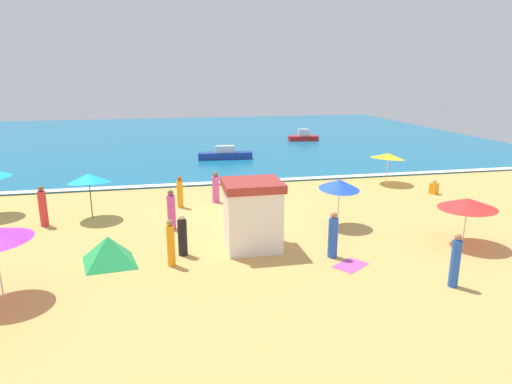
# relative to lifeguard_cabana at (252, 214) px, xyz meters

# --- Properties ---
(ground_plane) EXTENTS (60.00, 60.00, 0.00)m
(ground_plane) POSITION_rel_lifeguard_cabana_xyz_m (0.26, 4.63, -1.40)
(ground_plane) COLOR #E0A856
(ocean_water) EXTENTS (60.00, 44.00, 0.10)m
(ocean_water) POSITION_rel_lifeguard_cabana_xyz_m (0.26, 32.63, -1.35)
(ocean_water) COLOR #146B93
(ocean_water) RESTS_ON ground_plane
(wave_breaker_foam) EXTENTS (57.00, 0.70, 0.01)m
(wave_breaker_foam) POSITION_rel_lifeguard_cabana_xyz_m (0.26, 10.93, -1.30)
(wave_breaker_foam) COLOR white
(wave_breaker_foam) RESTS_ON ocean_water
(lifeguard_cabana) EXTENTS (2.27, 2.08, 2.76)m
(lifeguard_cabana) POSITION_rel_lifeguard_cabana_xyz_m (0.00, 0.00, 0.00)
(lifeguard_cabana) COLOR white
(lifeguard_cabana) RESTS_ON ground_plane
(beach_umbrella_1) EXTENTS (2.15, 2.18, 2.32)m
(beach_umbrella_1) POSITION_rel_lifeguard_cabana_xyz_m (-6.84, 5.33, 0.58)
(beach_umbrella_1) COLOR #4C3823
(beach_umbrella_1) RESTS_ON ground_plane
(beach_umbrella_3) EXTENTS (2.17, 2.19, 2.28)m
(beach_umbrella_3) POSITION_rel_lifeguard_cabana_xyz_m (4.37, 1.81, 0.56)
(beach_umbrella_3) COLOR silver
(beach_umbrella_3) RESTS_ON ground_plane
(beach_umbrella_5) EXTENTS (2.65, 2.64, 1.99)m
(beach_umbrella_5) POSITION_rel_lifeguard_cabana_xyz_m (8.54, -1.41, 0.34)
(beach_umbrella_5) COLOR silver
(beach_umbrella_5) RESTS_ON ground_plane
(beach_umbrella_6) EXTENTS (3.03, 3.02, 2.05)m
(beach_umbrella_6) POSITION_rel_lifeguard_cabana_xyz_m (10.52, 8.92, 0.37)
(beach_umbrella_6) COLOR silver
(beach_umbrella_6) RESTS_ON ground_plane
(beach_tent) EXTENTS (2.54, 2.50, 1.05)m
(beach_tent) POSITION_rel_lifeguard_cabana_xyz_m (-5.47, -0.42, -0.88)
(beach_tent) COLOR green
(beach_tent) RESTS_ON ground_plane
(beachgoer_0) EXTENTS (0.47, 0.47, 1.64)m
(beachgoer_0) POSITION_rel_lifeguard_cabana_xyz_m (-2.76, -0.18, -0.64)
(beachgoer_0) COLOR black
(beachgoer_0) RESTS_ON ground_plane
(beachgoer_1) EXTENTS (0.39, 0.39, 1.68)m
(beachgoer_1) POSITION_rel_lifeguard_cabana_xyz_m (-2.58, 6.27, -0.60)
(beachgoer_1) COLOR orange
(beachgoer_1) RESTS_ON ground_plane
(beachgoer_2) EXTENTS (0.43, 0.43, 1.83)m
(beachgoer_2) POSITION_rel_lifeguard_cabana_xyz_m (5.79, -4.67, -0.53)
(beachgoer_2) COLOR blue
(beachgoer_2) RESTS_ON ground_plane
(beachgoer_3) EXTENTS (0.51, 0.51, 1.70)m
(beachgoer_3) POSITION_rel_lifeguard_cabana_xyz_m (-0.64, 6.82, -0.61)
(beachgoer_3) COLOR #D84CA5
(beachgoer_3) RESTS_ON ground_plane
(beachgoer_4) EXTENTS (0.33, 0.33, 1.76)m
(beachgoer_4) POSITION_rel_lifeguard_cabana_xyz_m (-3.22, -1.10, -0.56)
(beachgoer_4) COLOR orange
(beachgoer_4) RESTS_ON ground_plane
(beachgoer_5) EXTENTS (0.52, 0.52, 1.83)m
(beachgoer_5) POSITION_rel_lifeguard_cabana_xyz_m (-3.10, 2.91, -0.54)
(beachgoer_5) COLOR #D84CA5
(beachgoer_5) RESTS_ON ground_plane
(beachgoer_6) EXTENTS (0.49, 0.49, 1.90)m
(beachgoer_6) POSITION_rel_lifeguard_cabana_xyz_m (-8.82, 4.58, -0.51)
(beachgoer_6) COLOR red
(beachgoer_6) RESTS_ON ground_plane
(beachgoer_8) EXTENTS (0.43, 0.43, 1.78)m
(beachgoer_8) POSITION_rel_lifeguard_cabana_xyz_m (2.80, -1.55, -0.57)
(beachgoer_8) COLOR blue
(beachgoer_8) RESTS_ON ground_plane
(beachgoer_9) EXTENTS (0.56, 0.56, 0.87)m
(beachgoer_9) POSITION_rel_lifeguard_cabana_xyz_m (12.01, 6.00, -1.04)
(beachgoer_9) COLOR orange
(beachgoer_9) RESTS_ON ground_plane
(beach_towel_1) EXTENTS (1.48, 1.38, 0.01)m
(beach_towel_1) POSITION_rel_lifeguard_cabana_xyz_m (3.17, -2.44, -1.40)
(beach_towel_1) COLOR #D84CA5
(beach_towel_1) RESTS_ON ground_plane
(beach_towel_2) EXTENTS (1.76, 1.68, 0.01)m
(beach_towel_2) POSITION_rel_lifeguard_cabana_xyz_m (0.05, 1.94, -1.40)
(beach_towel_2) COLOR blue
(beach_towel_2) RESTS_ON ground_plane
(small_boat_0) EXTENTS (3.12, 1.47, 1.18)m
(small_boat_0) POSITION_rel_lifeguard_cabana_xyz_m (10.91, 27.47, -0.93)
(small_boat_0) COLOR red
(small_boat_0) RESTS_ON ocean_water
(small_boat_1) EXTENTS (4.38, 1.17, 1.07)m
(small_boat_1) POSITION_rel_lifeguard_cabana_xyz_m (1.57, 18.87, -0.94)
(small_boat_1) COLOR navy
(small_boat_1) RESTS_ON ocean_water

